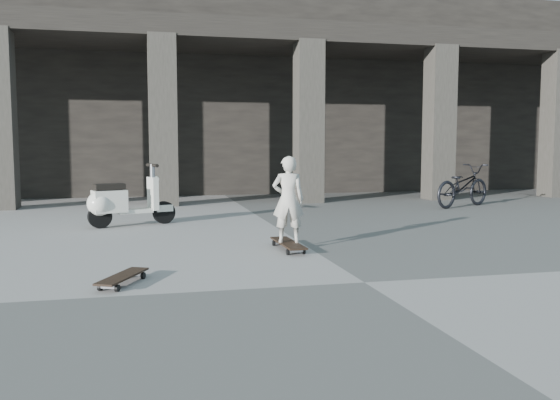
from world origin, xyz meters
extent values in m
plane|color=#535250|center=(0.00, 0.00, 0.00)|extent=(90.00, 90.00, 0.00)
cube|color=black|center=(0.00, 14.00, 3.00)|extent=(28.00, 6.00, 6.00)
cube|color=black|center=(0.00, 9.60, 4.20)|extent=(28.00, 2.80, 0.50)
cube|color=#2F2D27|center=(-1.79, 8.50, 2.00)|extent=(0.65, 0.65, 4.00)
cube|color=#2F2D27|center=(1.79, 8.50, 2.00)|extent=(0.65, 0.65, 4.00)
cube|color=#2F2D27|center=(5.36, 8.50, 2.00)|extent=(0.65, 0.65, 4.00)
cube|color=#2F2D27|center=(8.93, 8.50, 2.00)|extent=(0.65, 0.65, 4.00)
cube|color=black|center=(-0.33, 2.07, 0.09)|extent=(0.28, 1.07, 0.02)
cube|color=#B2B2B7|center=(-0.34, 2.44, 0.05)|extent=(0.22, 0.06, 0.03)
cube|color=#B2B2B7|center=(-0.31, 1.70, 0.05)|extent=(0.22, 0.06, 0.03)
cylinder|color=black|center=(-0.45, 2.44, 0.04)|extent=(0.04, 0.08, 0.08)
cylinder|color=black|center=(-0.23, 2.45, 0.04)|extent=(0.04, 0.08, 0.08)
cylinder|color=black|center=(-0.42, 1.70, 0.04)|extent=(0.04, 0.08, 0.08)
cylinder|color=black|center=(-0.20, 1.70, 0.04)|extent=(0.04, 0.08, 0.08)
cube|color=black|center=(-2.51, 0.48, 0.09)|extent=(0.55, 0.84, 0.02)
cube|color=#B2B2B7|center=(-2.38, 0.75, 0.05)|extent=(0.19, 0.13, 0.03)
cube|color=#B2B2B7|center=(-2.63, 0.22, 0.05)|extent=(0.19, 0.13, 0.03)
cylinder|color=black|center=(-2.46, 0.79, 0.04)|extent=(0.06, 0.08, 0.07)
cylinder|color=black|center=(-2.29, 0.71, 0.04)|extent=(0.06, 0.08, 0.07)
cylinder|color=black|center=(-2.72, 0.26, 0.04)|extent=(0.06, 0.08, 0.07)
cylinder|color=black|center=(-2.55, 0.18, 0.04)|extent=(0.06, 0.08, 0.07)
imported|color=beige|center=(-0.33, 2.07, 0.70)|extent=(0.49, 0.38, 1.20)
cylinder|color=black|center=(-1.91, 5.24, 0.21)|extent=(0.42, 0.23, 0.41)
cylinder|color=black|center=(-3.02, 4.86, 0.21)|extent=(0.42, 0.23, 0.41)
cube|color=silver|center=(-2.43, 5.06, 0.27)|extent=(0.67, 0.45, 0.07)
cube|color=silver|center=(-2.85, 4.92, 0.46)|extent=(0.64, 0.49, 0.39)
sphere|color=silver|center=(-3.02, 4.86, 0.43)|extent=(0.43, 0.43, 0.43)
cube|color=black|center=(-2.85, 4.92, 0.72)|extent=(0.57, 0.42, 0.10)
cube|color=silver|center=(-2.10, 5.17, 0.57)|extent=(0.21, 0.36, 0.60)
cube|color=silver|center=(-1.91, 5.24, 0.29)|extent=(0.34, 0.23, 0.12)
cylinder|color=#B2B2B7|center=(-2.10, 5.17, 0.95)|extent=(0.12, 0.12, 0.31)
cylinder|color=black|center=(-2.10, 5.17, 1.08)|extent=(0.22, 0.51, 0.06)
sphere|color=white|center=(-2.04, 5.19, 0.82)|extent=(0.12, 0.12, 0.12)
imported|color=black|center=(4.97, 6.58, 0.50)|extent=(1.99, 1.42, 0.99)
camera|label=1|loc=(-2.28, -5.82, 1.47)|focal=38.00mm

